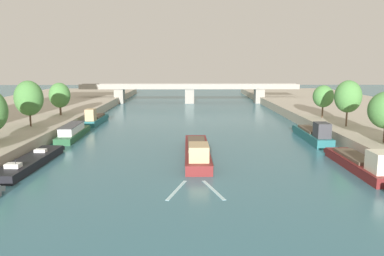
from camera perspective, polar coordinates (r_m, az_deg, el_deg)
barge_midriver at (r=49.53m, az=0.80°, el=-3.54°), size 3.20×19.02×3.04m
wake_behind_barge at (r=37.59m, az=0.46°, el=-9.37°), size 5.60×5.88×0.03m
moored_boat_left_end at (r=49.81m, az=-23.29°, el=-4.74°), size 3.32×15.62×2.14m
moored_boat_left_gap_after at (r=66.03m, az=-17.64°, el=-0.58°), size 3.05×14.22×2.33m
moored_boat_left_midway at (r=79.88m, az=-14.45°, el=1.35°), size 2.52×12.85×3.52m
moored_boat_right_second at (r=47.79m, az=24.48°, el=-4.90°), size 3.11×14.98×3.29m
moored_boat_right_midway at (r=63.64m, az=17.91°, el=-0.89°), size 3.03×14.93×3.58m
tree_left_midway at (r=67.67m, az=-23.56°, el=4.18°), size 4.62×4.62×7.60m
tree_left_past_mid at (r=80.20m, az=-19.48°, el=4.71°), size 4.19×4.19×6.55m
tree_right_distant at (r=67.32m, az=22.63°, el=4.44°), size 4.35×4.35×7.64m
tree_right_past_mid at (r=76.49m, az=19.33°, el=4.56°), size 3.92×3.92×6.24m
bridge_far at (r=117.62m, az=-0.38°, el=5.69°), size 67.77×4.40×5.97m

